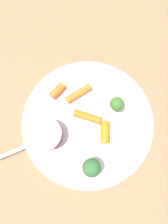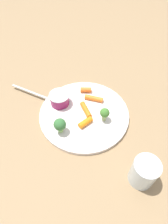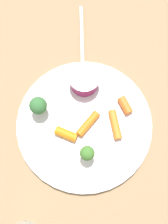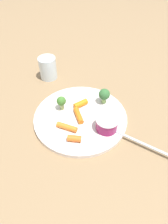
% 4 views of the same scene
% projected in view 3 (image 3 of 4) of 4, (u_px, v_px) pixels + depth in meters
% --- Properties ---
extents(ground_plane, '(2.40, 2.40, 0.00)m').
position_uv_depth(ground_plane, '(84.00, 125.00, 0.59)').
color(ground_plane, '#8D704D').
extents(plate, '(0.28, 0.28, 0.01)m').
position_uv_depth(plate, '(84.00, 124.00, 0.59)').
color(plate, silver).
rests_on(plate, ground_plane).
extents(sauce_cup, '(0.06, 0.06, 0.04)m').
position_uv_depth(sauce_cup, '(84.00, 80.00, 0.59)').
color(sauce_cup, '#82174C').
rests_on(sauce_cup, plate).
extents(broccoli_floret_0, '(0.03, 0.03, 0.05)m').
position_uv_depth(broccoli_floret_0, '(87.00, 153.00, 0.54)').
color(broccoli_floret_0, '#9AAE69').
rests_on(broccoli_floret_0, plate).
extents(broccoli_floret_1, '(0.04, 0.04, 0.05)m').
position_uv_depth(broccoli_floret_1, '(38.00, 106.00, 0.56)').
color(broccoli_floret_1, '#94C466').
rests_on(broccoli_floret_1, plate).
extents(carrot_stick_0, '(0.05, 0.02, 0.02)m').
position_uv_depth(carrot_stick_0, '(66.00, 134.00, 0.57)').
color(carrot_stick_0, orange).
rests_on(carrot_stick_0, plate).
extents(carrot_stick_1, '(0.04, 0.06, 0.02)m').
position_uv_depth(carrot_stick_1, '(88.00, 123.00, 0.57)').
color(carrot_stick_1, orange).
rests_on(carrot_stick_1, plate).
extents(carrot_stick_2, '(0.04, 0.06, 0.02)m').
position_uv_depth(carrot_stick_2, '(115.00, 125.00, 0.57)').
color(carrot_stick_2, orange).
rests_on(carrot_stick_2, plate).
extents(carrot_stick_3, '(0.04, 0.04, 0.02)m').
position_uv_depth(carrot_stick_3, '(125.00, 105.00, 0.58)').
color(carrot_stick_3, orange).
rests_on(carrot_stick_3, plate).
extents(fork, '(0.06, 0.19, 0.00)m').
position_uv_depth(fork, '(82.00, 47.00, 0.63)').
color(fork, '#B3BFC6').
rests_on(fork, plate).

